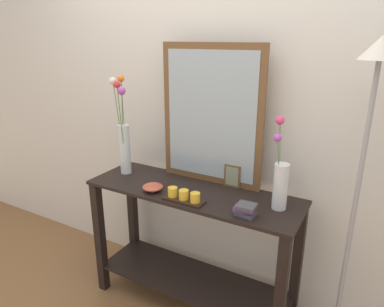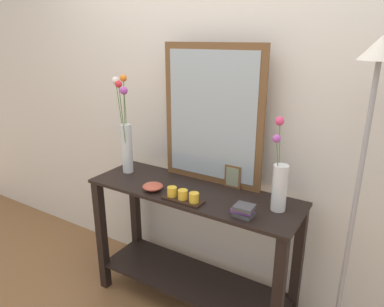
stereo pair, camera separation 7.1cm
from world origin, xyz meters
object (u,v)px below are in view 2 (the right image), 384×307
(vase_right, at_px, (279,182))
(candle_tray, at_px, (183,196))
(decorative_bowl, at_px, (153,186))
(floor_lamp, at_px, (362,164))
(picture_frame_small, at_px, (233,177))
(tall_vase_left, at_px, (126,136))
(console_table, at_px, (192,239))
(mirror_leaning, at_px, (212,116))
(book_stack, at_px, (243,211))

(vase_right, bearing_deg, candle_tray, -159.26)
(decorative_bowl, distance_m, floor_lamp, 1.15)
(candle_tray, height_order, decorative_bowl, candle_tray)
(picture_frame_small, bearing_deg, tall_vase_left, -169.34)
(decorative_bowl, bearing_deg, picture_frame_small, 36.80)
(console_table, xyz_separation_m, vase_right, (0.52, 0.04, 0.50))
(tall_vase_left, bearing_deg, floor_lamp, 0.31)
(mirror_leaning, xyz_separation_m, candle_tray, (0.00, -0.33, -0.40))
(console_table, xyz_separation_m, picture_frame_small, (0.19, 0.17, 0.41))
(console_table, height_order, candle_tray, candle_tray)
(tall_vase_left, height_order, candle_tray, tall_vase_left)
(vase_right, height_order, floor_lamp, floor_lamp)
(tall_vase_left, height_order, decorative_bowl, tall_vase_left)
(vase_right, bearing_deg, console_table, -175.95)
(mirror_leaning, distance_m, vase_right, 0.58)
(mirror_leaning, relative_size, candle_tray, 3.51)
(console_table, distance_m, floor_lamp, 1.11)
(console_table, relative_size, floor_lamp, 0.77)
(tall_vase_left, height_order, book_stack, tall_vase_left)
(console_table, bearing_deg, vase_right, 4.05)
(console_table, height_order, decorative_bowl, decorative_bowl)
(decorative_bowl, bearing_deg, mirror_leaning, 53.17)
(vase_right, relative_size, decorative_bowl, 3.91)
(console_table, relative_size, decorative_bowl, 10.61)
(mirror_leaning, xyz_separation_m, vase_right, (0.49, -0.15, -0.27))
(mirror_leaning, xyz_separation_m, decorative_bowl, (-0.23, -0.31, -0.40))
(tall_vase_left, bearing_deg, decorative_bowl, -24.61)
(picture_frame_small, xyz_separation_m, floor_lamp, (0.70, -0.13, 0.26))
(vase_right, relative_size, book_stack, 4.13)
(mirror_leaning, relative_size, floor_lamp, 0.49)
(decorative_bowl, bearing_deg, candle_tray, -6.08)
(floor_lamp, bearing_deg, picture_frame_small, 169.54)
(mirror_leaning, distance_m, tall_vase_left, 0.62)
(picture_frame_small, xyz_separation_m, decorative_bowl, (-0.39, -0.29, -0.05))
(mirror_leaning, bearing_deg, vase_right, -16.88)
(console_table, height_order, picture_frame_small, picture_frame_small)
(candle_tray, bearing_deg, floor_lamp, 12.31)
(book_stack, bearing_deg, vase_right, 53.57)
(tall_vase_left, xyz_separation_m, floor_lamp, (1.43, 0.01, 0.08))
(tall_vase_left, bearing_deg, mirror_leaning, 15.08)
(mirror_leaning, bearing_deg, tall_vase_left, -164.92)
(vase_right, xyz_separation_m, floor_lamp, (0.37, 0.00, 0.17))
(candle_tray, bearing_deg, mirror_leaning, 90.22)
(console_table, height_order, book_stack, book_stack)
(vase_right, distance_m, picture_frame_small, 0.37)
(candle_tray, bearing_deg, console_table, 101.57)
(decorative_bowl, height_order, floor_lamp, floor_lamp)
(picture_frame_small, bearing_deg, mirror_leaning, 174.19)
(decorative_bowl, xyz_separation_m, floor_lamp, (1.09, 0.16, 0.31))
(tall_vase_left, relative_size, vase_right, 1.33)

